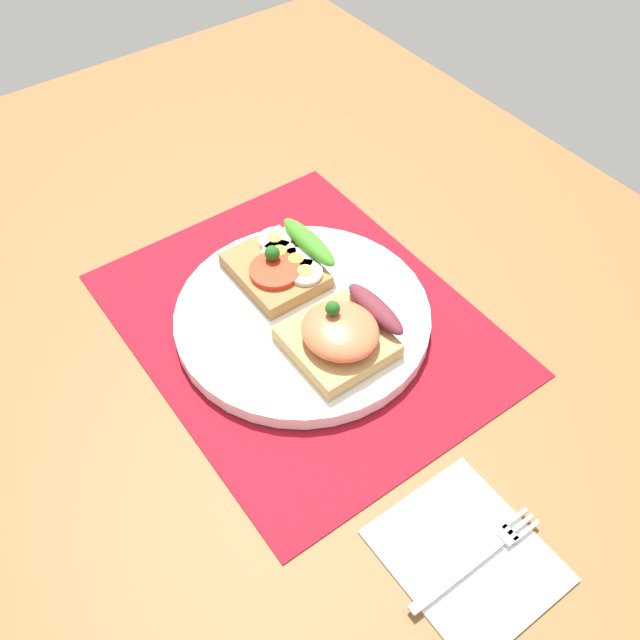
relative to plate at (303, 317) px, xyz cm
name	(u,v)px	position (x,y,z in cm)	size (l,w,h in cm)	color
ground_plane	(303,334)	(0.00, 0.00, -2.69)	(120.00, 90.00, 3.20)	brown
placemat	(303,323)	(0.00, 0.00, -0.94)	(39.45, 31.57, 0.30)	maroon
plate	(303,317)	(0.00, 0.00, 0.00)	(25.79, 25.79, 1.58)	white
sandwich_egg_tomato	(283,263)	(-5.69, 1.50, 2.16)	(9.93, 9.27, 3.82)	olive
sandwich_salmon	(339,335)	(5.94, 0.12, 2.79)	(9.26, 10.34, 5.65)	tan
napkin	(467,555)	(27.71, -3.52, -0.79)	(13.29, 11.54, 0.60)	white
fork	(479,558)	(28.51, -3.13, -0.33)	(1.62, 13.06, 0.32)	#B7B7BC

